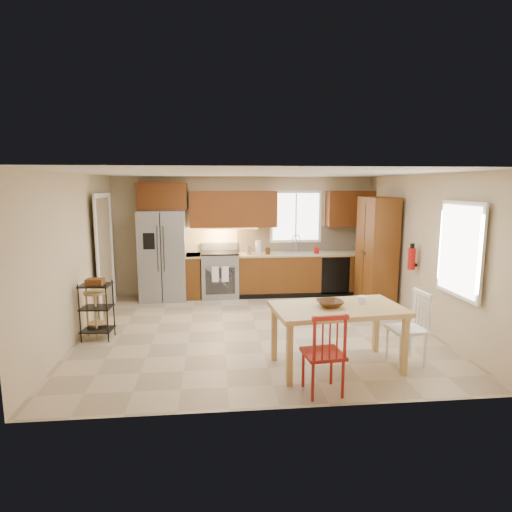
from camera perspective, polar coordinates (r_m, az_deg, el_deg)
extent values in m
plane|color=tan|center=(7.04, 0.08, -9.82)|extent=(5.50, 5.50, 0.00)
cube|color=silver|center=(6.65, 0.09, 10.98)|extent=(5.50, 5.00, 0.02)
cube|color=#CCB793|center=(9.20, -1.49, 2.74)|extent=(5.50, 0.02, 2.50)
cube|color=#CCB793|center=(4.30, 3.46, -4.99)|extent=(5.50, 0.02, 2.50)
cube|color=#CCB793|center=(7.01, -22.88, -0.10)|extent=(0.02, 5.00, 2.50)
cube|color=#CCB793|center=(7.52, 21.42, 0.59)|extent=(0.02, 5.00, 2.50)
cube|color=gray|center=(8.91, -12.27, 0.10)|extent=(0.92, 0.75, 1.82)
cube|color=gray|center=(8.99, -4.82, -2.55)|extent=(0.76, 0.63, 0.92)
cube|color=#643312|center=(9.02, -8.32, -2.64)|extent=(0.30, 0.60, 0.90)
cube|color=#643312|center=(9.22, 6.70, -2.34)|extent=(2.92, 0.60, 0.90)
cube|color=black|center=(9.08, 10.55, -2.62)|extent=(0.60, 0.02, 0.78)
cube|color=beige|center=(9.38, 6.41, 2.35)|extent=(2.92, 0.03, 0.55)
cube|color=#642D10|center=(9.00, -12.39, 7.81)|extent=(1.00, 0.35, 0.55)
cube|color=#642D10|center=(8.96, -3.02, 6.25)|extent=(1.80, 0.35, 0.75)
cube|color=#642D10|center=(9.41, 12.45, 6.19)|extent=(1.00, 0.35, 0.75)
cube|color=white|center=(9.29, 5.32, 5.25)|extent=(1.12, 0.04, 1.12)
cube|color=gray|center=(9.11, 5.58, 0.15)|extent=(0.62, 0.46, 0.16)
cube|color=#FFBF66|center=(8.96, -4.92, 3.69)|extent=(1.60, 0.30, 0.01)
imported|color=#AE0E0C|center=(9.07, 8.07, 0.93)|extent=(0.09, 0.09, 0.19)
cylinder|color=white|center=(8.90, 0.29, 1.16)|extent=(0.12, 0.12, 0.28)
cylinder|color=gray|center=(8.89, -0.99, 0.82)|extent=(0.11, 0.11, 0.18)
cylinder|color=#4D2B14|center=(8.91, 1.59, 0.70)|extent=(0.10, 0.10, 0.14)
cube|color=#643312|center=(8.50, 15.76, 0.48)|extent=(0.50, 0.95, 2.10)
cylinder|color=#AE0E0C|center=(7.62, 20.04, -0.36)|extent=(0.12, 0.12, 0.36)
cube|color=white|center=(6.47, 25.57, 0.77)|extent=(0.04, 1.02, 1.32)
cube|color=#8C7A59|center=(8.26, -19.64, 0.03)|extent=(0.04, 0.95, 2.10)
imported|color=#4D2B14|center=(5.50, 9.83, -6.73)|extent=(0.36, 0.36, 0.08)
cylinder|color=white|center=(5.72, 14.01, -5.92)|extent=(0.14, 0.14, 0.14)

